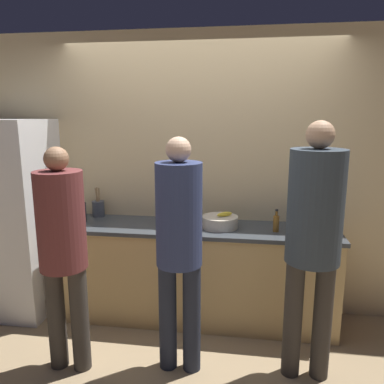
{
  "coord_description": "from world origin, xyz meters",
  "views": [
    {
      "loc": [
        0.44,
        -2.84,
        1.86
      ],
      "look_at": [
        0.0,
        0.13,
        1.24
      ],
      "focal_mm": 35.0,
      "sensor_mm": 36.0,
      "label": 1
    }
  ],
  "objects": [
    {
      "name": "ground_plane",
      "position": [
        0.0,
        0.0,
        0.0
      ],
      "size": [
        14.0,
        14.0,
        0.0
      ],
      "primitive_type": "plane",
      "color": "#9E8460"
    },
    {
      "name": "wall_back",
      "position": [
        0.0,
        0.62,
        1.3
      ],
      "size": [
        5.2,
        0.06,
        2.6
      ],
      "color": "#D6BC8C",
      "rests_on": "ground_plane"
    },
    {
      "name": "counter",
      "position": [
        0.0,
        0.33,
        0.44
      ],
      "size": [
        2.49,
        0.6,
        0.89
      ],
      "color": "tan",
      "rests_on": "ground_plane"
    },
    {
      "name": "refrigerator",
      "position": [
        -1.72,
        0.27,
        0.91
      ],
      "size": [
        0.71,
        0.69,
        1.82
      ],
      "color": "white",
      "rests_on": "ground_plane"
    },
    {
      "name": "person_left",
      "position": [
        -0.82,
        -0.5,
        0.97
      ],
      "size": [
        0.33,
        0.33,
        1.65
      ],
      "color": "#38332D",
      "rests_on": "ground_plane"
    },
    {
      "name": "person_center",
      "position": [
        -0.01,
        -0.39,
        1.01
      ],
      "size": [
        0.32,
        0.32,
        1.72
      ],
      "color": "#232838",
      "rests_on": "ground_plane"
    },
    {
      "name": "person_right",
      "position": [
        0.9,
        -0.34,
        1.1
      ],
      "size": [
        0.37,
        0.37,
        1.82
      ],
      "color": "#38332D",
      "rests_on": "ground_plane"
    },
    {
      "name": "fruit_bowl",
      "position": [
        0.22,
        0.32,
        0.94
      ],
      "size": [
        0.31,
        0.31,
        0.14
      ],
      "color": "beige",
      "rests_on": "counter"
    },
    {
      "name": "utensil_crock",
      "position": [
        -0.98,
        0.52,
        0.96
      ],
      "size": [
        0.12,
        0.12,
        0.28
      ],
      "color": "#3D424C",
      "rests_on": "counter"
    },
    {
      "name": "bottle_amber",
      "position": [
        0.7,
        0.27,
        0.96
      ],
      "size": [
        0.05,
        0.05,
        0.2
      ],
      "color": "brown",
      "rests_on": "counter"
    },
    {
      "name": "bottle_clear",
      "position": [
        -0.26,
        0.28,
        0.99
      ],
      "size": [
        0.08,
        0.08,
        0.26
      ],
      "color": "silver",
      "rests_on": "counter"
    },
    {
      "name": "bottle_dark",
      "position": [
        -1.05,
        0.31,
        0.99
      ],
      "size": [
        0.07,
        0.07,
        0.26
      ],
      "color": "#333338",
      "rests_on": "counter"
    },
    {
      "name": "cup_white",
      "position": [
        1.0,
        0.34,
        0.93
      ],
      "size": [
        0.09,
        0.09,
        0.09
      ],
      "color": "white",
      "rests_on": "counter"
    }
  ]
}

